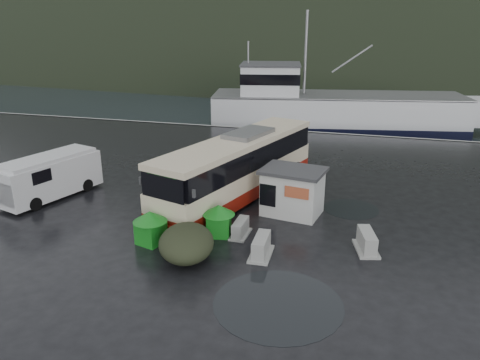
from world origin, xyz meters
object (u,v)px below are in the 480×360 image
(coach_bus, at_px, (239,196))
(fishing_trawler, at_px, (336,116))
(waste_bin_right, at_px, (219,235))
(jersey_barrier_c, at_px, (366,250))
(white_van, at_px, (53,197))
(jersey_barrier_b, at_px, (261,255))
(jersey_barrier_a, at_px, (240,235))
(ticket_kiosk, at_px, (292,213))
(waste_bin_left, at_px, (152,243))
(dome_tent, at_px, (187,256))

(coach_bus, height_order, fishing_trawler, fishing_trawler)
(waste_bin_right, relative_size, jersey_barrier_c, 0.86)
(coach_bus, distance_m, fishing_trawler, 24.06)
(white_van, relative_size, jersey_barrier_b, 3.37)
(jersey_barrier_a, bearing_deg, ticket_kiosk, 59.60)
(waste_bin_right, relative_size, jersey_barrier_b, 0.87)
(waste_bin_left, height_order, dome_tent, waste_bin_left)
(coach_bus, bearing_deg, dome_tent, -74.50)
(waste_bin_left, height_order, ticket_kiosk, ticket_kiosk)
(ticket_kiosk, bearing_deg, jersey_barrier_c, -30.26)
(dome_tent, xyz_separation_m, jersey_barrier_a, (1.58, 2.45, 0.00))
(ticket_kiosk, xyz_separation_m, jersey_barrier_b, (-0.49, -4.62, 0.00))
(waste_bin_left, xyz_separation_m, waste_bin_right, (2.56, 1.52, 0.00))
(coach_bus, xyz_separation_m, waste_bin_left, (-2.12, -6.31, 0.00))
(white_van, distance_m, waste_bin_left, 8.31)
(jersey_barrier_c, bearing_deg, jersey_barrier_a, -179.68)
(white_van, distance_m, jersey_barrier_a, 11.16)
(waste_bin_right, relative_size, fishing_trawler, 0.05)
(waste_bin_right, distance_m, jersey_barrier_c, 6.36)
(dome_tent, relative_size, jersey_barrier_c, 1.86)
(waste_bin_left, xyz_separation_m, dome_tent, (1.91, -0.72, 0.00))
(jersey_barrier_b, bearing_deg, dome_tent, -162.89)
(coach_bus, relative_size, dome_tent, 3.93)
(waste_bin_right, height_order, jersey_barrier_b, waste_bin_right)
(white_van, distance_m, jersey_barrier_b, 12.78)
(jersey_barrier_c, relative_size, fishing_trawler, 0.06)
(jersey_barrier_c, xyz_separation_m, fishing_trawler, (-3.41, 28.38, 0.00))
(jersey_barrier_a, xyz_separation_m, jersey_barrier_c, (5.42, 0.03, 0.00))
(white_van, xyz_separation_m, dome_tent, (9.44, -4.26, 0.00))
(waste_bin_left, bearing_deg, jersey_barrier_c, 11.16)
(waste_bin_left, height_order, waste_bin_right, waste_bin_left)
(waste_bin_left, bearing_deg, fishing_trawler, 79.65)
(coach_bus, xyz_separation_m, jersey_barrier_a, (1.37, -4.58, 0.00))
(waste_bin_left, distance_m, waste_bin_right, 2.98)
(fishing_trawler, bearing_deg, dome_tent, -107.10)
(jersey_barrier_b, xyz_separation_m, fishing_trawler, (0.71, 29.97, 0.00))
(coach_bus, xyz_separation_m, white_van, (-9.65, -2.77, 0.00))
(jersey_barrier_c, bearing_deg, waste_bin_left, -168.84)
(waste_bin_left, distance_m, dome_tent, 2.05)
(ticket_kiosk, bearing_deg, jersey_barrier_a, -110.84)
(waste_bin_left, bearing_deg, white_van, 154.83)
(coach_bus, height_order, waste_bin_left, coach_bus)
(jersey_barrier_a, bearing_deg, white_van, 170.69)
(waste_bin_left, relative_size, fishing_trawler, 0.05)
(waste_bin_left, relative_size, jersey_barrier_b, 0.88)
(waste_bin_right, bearing_deg, jersey_barrier_b, -31.31)
(waste_bin_left, relative_size, jersey_barrier_a, 1.03)
(coach_bus, height_order, white_van, coach_bus)
(dome_tent, distance_m, fishing_trawler, 31.07)
(waste_bin_right, height_order, fishing_trawler, fishing_trawler)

